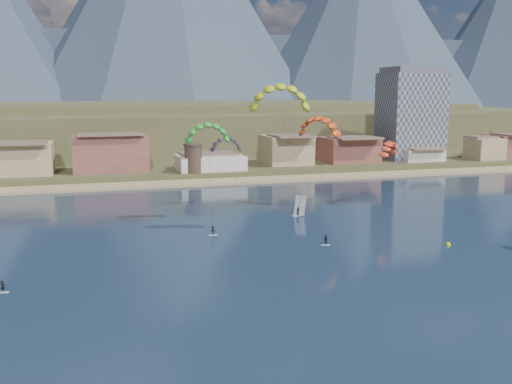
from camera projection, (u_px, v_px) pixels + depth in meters
ground at (342, 335)px, 60.76m from camera, size 2400.00×2400.00×0.00m
beach at (181, 183)px, 160.92m from camera, size 2200.00×12.00×0.90m
land at (110, 118)px, 590.15m from camera, size 2200.00×900.00×4.00m
foothills at (185, 126)px, 285.22m from camera, size 940.00×210.00×18.00m
mountain_ridge at (87, 3)px, 809.82m from camera, size 2060.00×480.00×400.00m
town at (32, 154)px, 163.60m from camera, size 400.00×24.00×12.00m
apartment_tower at (411, 114)px, 202.41m from camera, size 20.00×16.00×32.00m
watchtower at (193, 158)px, 168.84m from camera, size 5.82×5.82×8.60m
kitesurfer_yellow at (280, 94)px, 99.19m from camera, size 11.88×12.64×28.01m
kitesurfer_green at (207, 130)px, 110.86m from camera, size 9.31×13.35×21.30m
distant_kite_dark at (226, 142)px, 127.62m from camera, size 7.48×5.48×17.19m
distant_kite_orange at (319, 123)px, 126.75m from camera, size 9.77×10.28×21.76m
distant_kite_red at (388, 146)px, 129.15m from camera, size 7.73×7.83×16.27m
windsurfer at (299, 209)px, 119.32m from camera, size 2.37×2.57×4.23m
buoy at (448, 244)px, 96.48m from camera, size 0.78×0.78×0.78m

